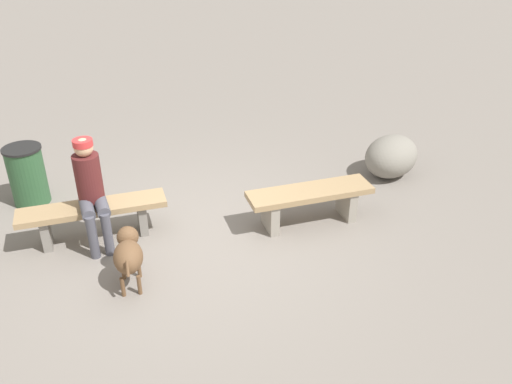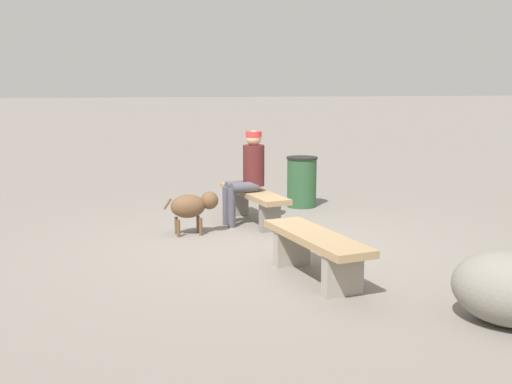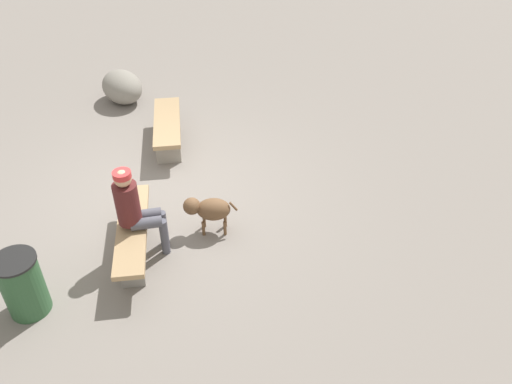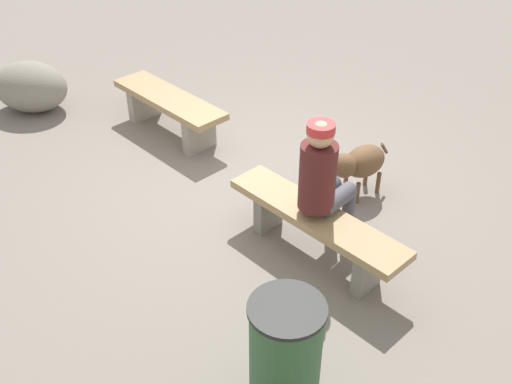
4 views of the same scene
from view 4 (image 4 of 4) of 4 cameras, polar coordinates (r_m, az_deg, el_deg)
name	(u,v)px [view 4 (image 4 of 4)]	position (r m, az deg, el deg)	size (l,w,h in m)	color
ground	(253,188)	(6.19, -0.32, 0.41)	(210.00, 210.00, 0.06)	gray
bench_left	(169,107)	(7.02, -8.25, 8.04)	(1.64, 0.65, 0.48)	gray
bench_right	(316,224)	(5.10, 5.70, -3.05)	(1.77, 0.62, 0.47)	gray
seated_person	(323,179)	(4.93, 6.45, 1.21)	(0.40, 0.61, 1.33)	#511E1E
dog	(360,163)	(5.90, 9.88, 2.77)	(0.32, 0.74, 0.56)	brown
trash_bin	(285,351)	(4.03, 2.82, -14.92)	(0.50, 0.50, 0.82)	#2D5633
boulder	(31,87)	(8.01, -20.68, 9.38)	(0.71, 0.93, 0.61)	gray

